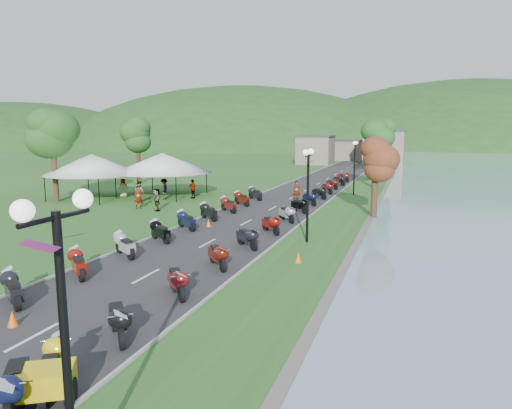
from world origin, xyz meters
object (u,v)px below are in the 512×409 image
(streetlamp_near, at_px, (66,356))
(vendor_tent_main, at_px, (163,175))
(pedestrian_a, at_px, (139,209))
(pedestrian_c, at_px, (165,199))
(yellow_trike, at_px, (51,368))
(pedestrian_b, at_px, (140,203))

(streetlamp_near, bearing_deg, vendor_tent_main, 118.17)
(vendor_tent_main, height_order, pedestrian_a, vendor_tent_main)
(pedestrian_c, bearing_deg, pedestrian_a, -17.54)
(yellow_trike, height_order, pedestrian_c, yellow_trike)
(streetlamp_near, bearing_deg, pedestrian_c, 117.87)
(yellow_trike, xyz_separation_m, pedestrian_b, (-13.92, 24.86, -0.53))
(pedestrian_c, bearing_deg, vendor_tent_main, -172.92)
(yellow_trike, distance_m, streetlamp_near, 4.14)
(pedestrian_b, bearing_deg, pedestrian_c, -83.02)
(yellow_trike, xyz_separation_m, pedestrian_c, (-13.08, 27.46, -0.53))
(streetlamp_near, xyz_separation_m, vendor_tent_main, (-17.07, 31.87, -0.50))
(pedestrian_b, bearing_deg, streetlamp_near, 146.20)
(vendor_tent_main, bearing_deg, pedestrian_a, -74.40)
(pedestrian_a, bearing_deg, yellow_trike, -102.07)
(streetlamp_near, height_order, pedestrian_a, streetlamp_near)
(streetlamp_near, bearing_deg, pedestrian_a, 121.33)
(yellow_trike, relative_size, pedestrian_b, 1.24)
(yellow_trike, height_order, streetlamp_near, streetlamp_near)
(streetlamp_near, height_order, pedestrian_b, streetlamp_near)
(streetlamp_near, bearing_deg, pedestrian_b, 121.37)
(streetlamp_near, height_order, pedestrian_c, streetlamp_near)
(vendor_tent_main, distance_m, pedestrian_a, 7.62)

